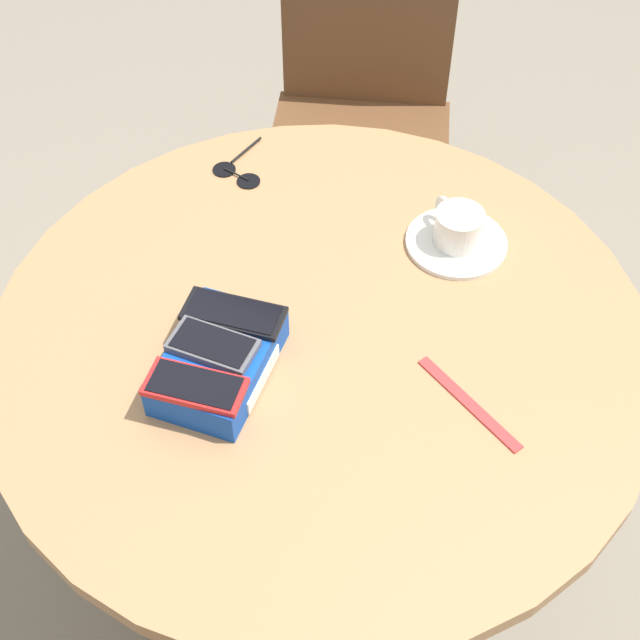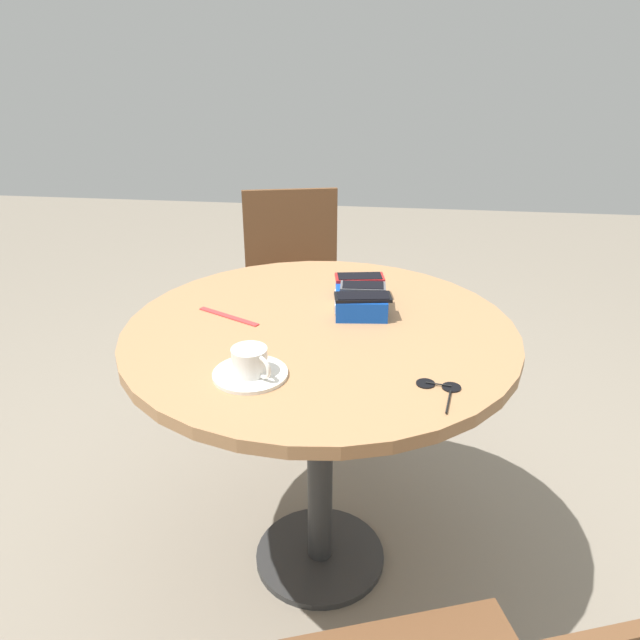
% 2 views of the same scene
% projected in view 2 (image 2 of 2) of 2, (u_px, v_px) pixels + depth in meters
% --- Properties ---
extents(ground_plane, '(8.00, 8.00, 0.00)m').
position_uv_depth(ground_plane, '(320.00, 557.00, 1.84)').
color(ground_plane, gray).
extents(round_table, '(0.96, 0.96, 0.75)m').
position_uv_depth(round_table, '(320.00, 368.00, 1.56)').
color(round_table, '#2D2D2D').
rests_on(round_table, ground_plane).
extents(phone_box, '(0.21, 0.15, 0.05)m').
position_uv_depth(phone_box, '(360.00, 298.00, 1.61)').
color(phone_box, '#0F42AD').
rests_on(phone_box, round_table).
extents(phone_red, '(0.08, 0.14, 0.01)m').
position_uv_depth(phone_red, '(360.00, 277.00, 1.66)').
color(phone_red, red).
rests_on(phone_red, phone_box).
extents(phone_gray, '(0.07, 0.12, 0.01)m').
position_uv_depth(phone_gray, '(363.00, 287.00, 1.60)').
color(phone_gray, '#515156').
rests_on(phone_gray, phone_box).
extents(phone_black, '(0.08, 0.15, 0.01)m').
position_uv_depth(phone_black, '(363.00, 297.00, 1.54)').
color(phone_black, black).
rests_on(phone_black, phone_box).
extents(saucer, '(0.16, 0.16, 0.01)m').
position_uv_depth(saucer, '(250.00, 374.00, 1.31)').
color(saucer, silver).
rests_on(saucer, round_table).
extents(coffee_cup, '(0.08, 0.09, 0.06)m').
position_uv_depth(coffee_cup, '(250.00, 361.00, 1.29)').
color(coffee_cup, silver).
rests_on(coffee_cup, saucer).
extents(lanyard_strap, '(0.10, 0.17, 0.00)m').
position_uv_depth(lanyard_strap, '(229.00, 316.00, 1.57)').
color(lanyard_strap, red).
rests_on(lanyard_strap, round_table).
extents(sunglasses, '(0.13, 0.09, 0.01)m').
position_uv_depth(sunglasses, '(440.00, 387.00, 1.26)').
color(sunglasses, black).
rests_on(sunglasses, round_table).
extents(chair_near_window, '(0.47, 0.47, 0.85)m').
position_uv_depth(chair_near_window, '(294.00, 297.00, 2.45)').
color(chair_near_window, brown).
rests_on(chair_near_window, ground_plane).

